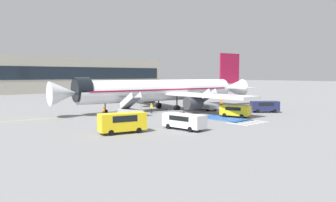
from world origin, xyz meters
TOP-DOWN VIEW (x-y plane):
  - ground_plane at (0.00, 0.00)m, footprint 600.00×600.00m
  - apron_leadline_yellow at (-0.14, 0.46)m, footprint 74.58×8.55m
  - apron_stand_patch_blue at (-0.14, -14.40)m, footprint 4.44×8.36m
  - apron_walkway_bar_0 at (-3.14, -19.21)m, footprint 0.44×3.60m
  - apron_walkway_bar_1 at (-1.94, -19.21)m, footprint 0.44×3.60m
  - apron_walkway_bar_2 at (-0.74, -19.21)m, footprint 0.44×3.60m
  - apron_walkway_bar_3 at (0.46, -19.21)m, footprint 0.44×3.60m
  - apron_walkway_bar_4 at (1.66, -19.21)m, footprint 0.44×3.60m
  - airliner at (0.56, 0.38)m, footprint 41.25×36.07m
  - boarding_stairs_forward at (-9.12, -3.04)m, footprint 2.72×5.41m
  - boarding_stairs_aft at (6.30, -4.77)m, footprint 2.72×5.41m
  - fuel_tanker at (9.60, 22.08)m, footprint 3.25×10.93m
  - service_van_0 at (-18.35, -15.13)m, footprint 5.49×2.83m
  - service_van_1 at (2.48, -14.62)m, footprint 3.15×4.82m
  - service_van_2 at (11.49, -13.99)m, footprint 4.77×4.37m
  - service_van_3 at (-11.43, -17.82)m, footprint 2.55×5.64m
  - baggage_cart at (-0.50, -4.48)m, footprint 2.95×2.27m
  - ground_crew_0 at (-4.22, -2.13)m, footprint 0.48×0.45m
  - ground_crew_1 at (11.69, -4.07)m, footprint 0.47×0.47m
  - ground_crew_2 at (-12.68, -0.90)m, footprint 0.27×0.45m
  - terminal_building at (8.18, 73.58)m, footprint 92.78×12.10m

SIDE VIEW (x-z plane):
  - ground_plane at x=0.00m, z-range 0.00..0.00m
  - apron_leadline_yellow at x=-0.14m, z-range 0.00..0.01m
  - apron_stand_patch_blue at x=-0.14m, z-range 0.00..0.01m
  - apron_walkway_bar_0 at x=-3.14m, z-range 0.00..0.01m
  - apron_walkway_bar_1 at x=-1.94m, z-range 0.00..0.01m
  - apron_walkway_bar_2 at x=-0.74m, z-range 0.00..0.01m
  - apron_walkway_bar_3 at x=0.46m, z-range 0.00..0.01m
  - apron_walkway_bar_4 at x=1.66m, z-range 0.00..0.01m
  - baggage_cart at x=-0.50m, z-range -0.18..0.69m
  - ground_crew_0 at x=-4.22m, z-range 0.13..1.81m
  - boarding_stairs_forward at x=-9.12m, z-range -0.98..2.93m
  - ground_crew_2 at x=-12.68m, z-range 0.13..1.84m
  - boarding_stairs_aft at x=6.30m, z-range -1.04..3.04m
  - ground_crew_1 at x=11.69m, z-range 0.14..1.95m
  - service_van_1 at x=2.48m, z-range 0.20..1.99m
  - service_van_3 at x=-11.43m, z-range 0.20..2.08m
  - service_van_2 at x=11.49m, z-range 0.20..2.16m
  - service_van_0 at x=-18.35m, z-range 0.22..2.50m
  - fuel_tanker at x=9.60m, z-range 0.02..3.45m
  - airliner at x=0.56m, z-range -1.85..9.17m
  - terminal_building at x=8.18m, z-range 0.00..12.90m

